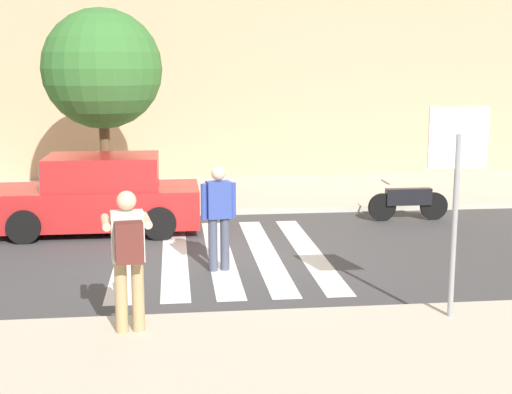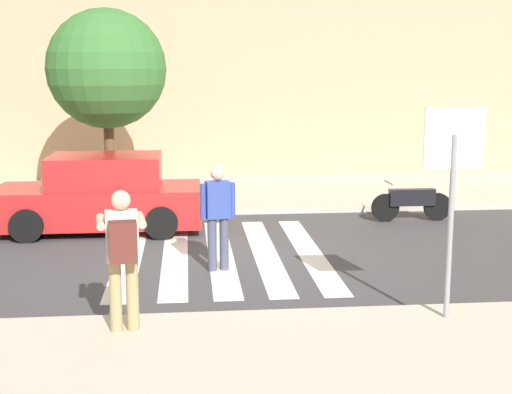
% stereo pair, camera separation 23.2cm
% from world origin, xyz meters
% --- Properties ---
extents(ground_plane, '(120.00, 120.00, 0.00)m').
position_xyz_m(ground_plane, '(0.00, 0.00, 0.00)').
color(ground_plane, '#424244').
extents(sidewalk_far, '(60.00, 4.80, 0.14)m').
position_xyz_m(sidewalk_far, '(0.00, 6.00, 0.07)').
color(sidewalk_far, beige).
rests_on(sidewalk_far, ground).
extents(building_facade_far, '(56.00, 4.00, 7.32)m').
position_xyz_m(building_facade_far, '(0.00, 10.40, 3.66)').
color(building_facade_far, tan).
rests_on(building_facade_far, ground).
extents(crosswalk_stripe_0, '(0.44, 5.20, 0.01)m').
position_xyz_m(crosswalk_stripe_0, '(-1.60, 0.20, 0.00)').
color(crosswalk_stripe_0, silver).
rests_on(crosswalk_stripe_0, ground).
extents(crosswalk_stripe_1, '(0.44, 5.20, 0.01)m').
position_xyz_m(crosswalk_stripe_1, '(-0.80, 0.20, 0.00)').
color(crosswalk_stripe_1, silver).
rests_on(crosswalk_stripe_1, ground).
extents(crosswalk_stripe_2, '(0.44, 5.20, 0.01)m').
position_xyz_m(crosswalk_stripe_2, '(0.00, 0.20, 0.00)').
color(crosswalk_stripe_2, silver).
rests_on(crosswalk_stripe_2, ground).
extents(crosswalk_stripe_3, '(0.44, 5.20, 0.01)m').
position_xyz_m(crosswalk_stripe_3, '(0.80, 0.20, 0.00)').
color(crosswalk_stripe_3, silver).
rests_on(crosswalk_stripe_3, ground).
extents(crosswalk_stripe_4, '(0.44, 5.20, 0.01)m').
position_xyz_m(crosswalk_stripe_4, '(1.60, 0.20, 0.00)').
color(crosswalk_stripe_4, silver).
rests_on(crosswalk_stripe_4, ground).
extents(stop_sign, '(0.76, 0.08, 2.67)m').
position_xyz_m(stop_sign, '(2.70, -3.69, 2.09)').
color(stop_sign, gray).
rests_on(stop_sign, sidewalk_near).
extents(photographer_with_backpack, '(0.65, 0.89, 1.72)m').
position_xyz_m(photographer_with_backpack, '(-1.34, -3.80, 1.17)').
color(photographer_with_backpack, tan).
rests_on(photographer_with_backpack, sidewalk_near).
extents(pedestrian_crossing, '(0.57, 0.30, 1.72)m').
position_xyz_m(pedestrian_crossing, '(-0.08, -0.80, 0.97)').
color(pedestrian_crossing, '#474C60').
rests_on(pedestrian_crossing, ground).
extents(parked_car_red, '(4.10, 1.92, 1.55)m').
position_xyz_m(parked_car_red, '(-2.31, 2.30, 0.73)').
color(parked_car_red, red).
rests_on(parked_car_red, ground).
extents(motorcycle, '(1.76, 0.60, 0.87)m').
position_xyz_m(motorcycle, '(4.25, 2.60, 0.41)').
color(motorcycle, black).
rests_on(motorcycle, ground).
extents(street_tree_center, '(2.73, 2.73, 4.47)m').
position_xyz_m(street_tree_center, '(-2.36, 4.64, 3.24)').
color(street_tree_center, brown).
rests_on(street_tree_center, sidewalk_far).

